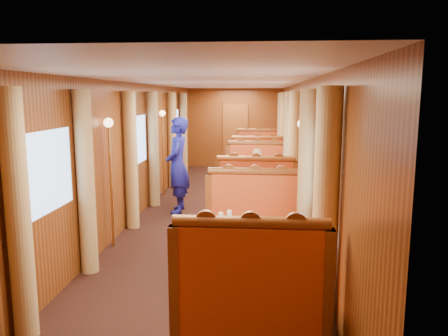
# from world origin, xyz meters

# --- Properties ---
(floor) EXTENTS (3.00, 12.00, 0.01)m
(floor) POSITION_xyz_m (0.00, 0.00, 0.00)
(floor) COLOR black
(floor) RESTS_ON ground
(ceiling) EXTENTS (3.00, 12.00, 0.01)m
(ceiling) POSITION_xyz_m (0.00, 0.00, 2.50)
(ceiling) COLOR silver
(ceiling) RESTS_ON wall_left
(wall_far) EXTENTS (3.00, 0.01, 2.50)m
(wall_far) POSITION_xyz_m (0.00, 6.00, 1.25)
(wall_far) COLOR brown
(wall_far) RESTS_ON floor
(wall_near) EXTENTS (3.00, 0.01, 2.50)m
(wall_near) POSITION_xyz_m (0.00, -6.00, 1.25)
(wall_near) COLOR brown
(wall_near) RESTS_ON floor
(wall_left) EXTENTS (0.01, 12.00, 2.50)m
(wall_left) POSITION_xyz_m (-1.50, 0.00, 1.25)
(wall_left) COLOR brown
(wall_left) RESTS_ON floor
(wall_right) EXTENTS (0.01, 12.00, 2.50)m
(wall_right) POSITION_xyz_m (1.50, 0.00, 1.25)
(wall_right) COLOR brown
(wall_right) RESTS_ON floor
(doorway_far) EXTENTS (0.80, 0.04, 2.00)m
(doorway_far) POSITION_xyz_m (0.00, 5.97, 1.00)
(doorway_far) COLOR brown
(doorway_far) RESTS_ON floor
(table_near) EXTENTS (1.05, 0.72, 0.75)m
(table_near) POSITION_xyz_m (0.75, -3.50, 0.38)
(table_near) COLOR white
(table_near) RESTS_ON floor
(banquette_near_fwd) EXTENTS (1.30, 0.55, 1.34)m
(banquette_near_fwd) POSITION_xyz_m (0.75, -4.51, 0.42)
(banquette_near_fwd) COLOR red
(banquette_near_fwd) RESTS_ON floor
(banquette_near_aft) EXTENTS (1.30, 0.55, 1.34)m
(banquette_near_aft) POSITION_xyz_m (0.75, -2.49, 0.42)
(banquette_near_aft) COLOR red
(banquette_near_aft) RESTS_ON floor
(table_mid) EXTENTS (1.05, 0.72, 0.75)m
(table_mid) POSITION_xyz_m (0.75, 0.00, 0.38)
(table_mid) COLOR white
(table_mid) RESTS_ON floor
(banquette_mid_fwd) EXTENTS (1.30, 0.55, 1.34)m
(banquette_mid_fwd) POSITION_xyz_m (0.75, -1.01, 0.42)
(banquette_mid_fwd) COLOR red
(banquette_mid_fwd) RESTS_ON floor
(banquette_mid_aft) EXTENTS (1.30, 0.55, 1.34)m
(banquette_mid_aft) POSITION_xyz_m (0.75, 1.01, 0.42)
(banquette_mid_aft) COLOR red
(banquette_mid_aft) RESTS_ON floor
(table_far) EXTENTS (1.05, 0.72, 0.75)m
(table_far) POSITION_xyz_m (0.75, 3.50, 0.38)
(table_far) COLOR white
(table_far) RESTS_ON floor
(banquette_far_fwd) EXTENTS (1.30, 0.55, 1.34)m
(banquette_far_fwd) POSITION_xyz_m (0.75, 2.49, 0.42)
(banquette_far_fwd) COLOR red
(banquette_far_fwd) RESTS_ON floor
(banquette_far_aft) EXTENTS (1.30, 0.55, 1.34)m
(banquette_far_aft) POSITION_xyz_m (0.75, 4.51, 0.42)
(banquette_far_aft) COLOR red
(banquette_far_aft) RESTS_ON floor
(tea_tray) EXTENTS (0.42, 0.38, 0.01)m
(tea_tray) POSITION_xyz_m (0.63, -3.58, 0.76)
(tea_tray) COLOR silver
(tea_tray) RESTS_ON table_near
(teapot_left) EXTENTS (0.19, 0.15, 0.14)m
(teapot_left) POSITION_xyz_m (0.61, -3.58, 0.82)
(teapot_left) COLOR silver
(teapot_left) RESTS_ON tea_tray
(teapot_right) EXTENTS (0.18, 0.15, 0.12)m
(teapot_right) POSITION_xyz_m (0.76, -3.59, 0.81)
(teapot_right) COLOR silver
(teapot_right) RESTS_ON tea_tray
(teapot_back) EXTENTS (0.18, 0.14, 0.14)m
(teapot_back) POSITION_xyz_m (0.69, -3.42, 0.82)
(teapot_back) COLOR silver
(teapot_back) RESTS_ON tea_tray
(fruit_plate) EXTENTS (0.24, 0.24, 0.05)m
(fruit_plate) POSITION_xyz_m (1.05, -3.65, 0.77)
(fruit_plate) COLOR white
(fruit_plate) RESTS_ON table_near
(cup_inboard) EXTENTS (0.08, 0.08, 0.26)m
(cup_inboard) POSITION_xyz_m (0.40, -3.39, 0.86)
(cup_inboard) COLOR white
(cup_inboard) RESTS_ON table_near
(cup_outboard) EXTENTS (0.08, 0.08, 0.26)m
(cup_outboard) POSITION_xyz_m (0.48, -3.29, 0.86)
(cup_outboard) COLOR white
(cup_outboard) RESTS_ON table_near
(rose_vase_mid) EXTENTS (0.06, 0.06, 0.36)m
(rose_vase_mid) POSITION_xyz_m (0.78, 0.01, 0.93)
(rose_vase_mid) COLOR silver
(rose_vase_mid) RESTS_ON table_mid
(rose_vase_far) EXTENTS (0.06, 0.06, 0.36)m
(rose_vase_far) POSITION_xyz_m (0.79, 3.46, 0.93)
(rose_vase_far) COLOR silver
(rose_vase_far) RESTS_ON table_far
(window_left_near) EXTENTS (0.01, 1.20, 0.90)m
(window_left_near) POSITION_xyz_m (-1.49, -3.50, 1.45)
(window_left_near) COLOR #84ADE0
(window_left_near) RESTS_ON wall_left
(curtain_left_near_a) EXTENTS (0.22, 0.22, 2.35)m
(curtain_left_near_a) POSITION_xyz_m (-1.38, -4.28, 1.18)
(curtain_left_near_a) COLOR tan
(curtain_left_near_a) RESTS_ON floor
(curtain_left_near_b) EXTENTS (0.22, 0.22, 2.35)m
(curtain_left_near_b) POSITION_xyz_m (-1.38, -2.72, 1.18)
(curtain_left_near_b) COLOR tan
(curtain_left_near_b) RESTS_ON floor
(window_right_near) EXTENTS (0.01, 1.20, 0.90)m
(window_right_near) POSITION_xyz_m (1.49, -3.50, 1.45)
(window_right_near) COLOR #84ADE0
(window_right_near) RESTS_ON wall_right
(curtain_right_near_a) EXTENTS (0.22, 0.22, 2.35)m
(curtain_right_near_a) POSITION_xyz_m (1.38, -4.28, 1.18)
(curtain_right_near_a) COLOR tan
(curtain_right_near_a) RESTS_ON floor
(curtain_right_near_b) EXTENTS (0.22, 0.22, 2.35)m
(curtain_right_near_b) POSITION_xyz_m (1.38, -2.72, 1.18)
(curtain_right_near_b) COLOR tan
(curtain_right_near_b) RESTS_ON floor
(window_left_mid) EXTENTS (0.01, 1.20, 0.90)m
(window_left_mid) POSITION_xyz_m (-1.49, 0.00, 1.45)
(window_left_mid) COLOR #84ADE0
(window_left_mid) RESTS_ON wall_left
(curtain_left_mid_a) EXTENTS (0.22, 0.22, 2.35)m
(curtain_left_mid_a) POSITION_xyz_m (-1.38, -0.78, 1.18)
(curtain_left_mid_a) COLOR tan
(curtain_left_mid_a) RESTS_ON floor
(curtain_left_mid_b) EXTENTS (0.22, 0.22, 2.35)m
(curtain_left_mid_b) POSITION_xyz_m (-1.38, 0.78, 1.18)
(curtain_left_mid_b) COLOR tan
(curtain_left_mid_b) RESTS_ON floor
(window_right_mid) EXTENTS (0.01, 1.20, 0.90)m
(window_right_mid) POSITION_xyz_m (1.49, 0.00, 1.45)
(window_right_mid) COLOR #84ADE0
(window_right_mid) RESTS_ON wall_right
(curtain_right_mid_a) EXTENTS (0.22, 0.22, 2.35)m
(curtain_right_mid_a) POSITION_xyz_m (1.38, -0.78, 1.18)
(curtain_right_mid_a) COLOR tan
(curtain_right_mid_a) RESTS_ON floor
(curtain_right_mid_b) EXTENTS (0.22, 0.22, 2.35)m
(curtain_right_mid_b) POSITION_xyz_m (1.38, 0.78, 1.18)
(curtain_right_mid_b) COLOR tan
(curtain_right_mid_b) RESTS_ON floor
(window_left_far) EXTENTS (0.01, 1.20, 0.90)m
(window_left_far) POSITION_xyz_m (-1.49, 3.50, 1.45)
(window_left_far) COLOR #84ADE0
(window_left_far) RESTS_ON wall_left
(curtain_left_far_a) EXTENTS (0.22, 0.22, 2.35)m
(curtain_left_far_a) POSITION_xyz_m (-1.38, 2.72, 1.18)
(curtain_left_far_a) COLOR tan
(curtain_left_far_a) RESTS_ON floor
(curtain_left_far_b) EXTENTS (0.22, 0.22, 2.35)m
(curtain_left_far_b) POSITION_xyz_m (-1.38, 4.28, 1.18)
(curtain_left_far_b) COLOR tan
(curtain_left_far_b) RESTS_ON floor
(window_right_far) EXTENTS (0.01, 1.20, 0.90)m
(window_right_far) POSITION_xyz_m (1.49, 3.50, 1.45)
(window_right_far) COLOR #84ADE0
(window_right_far) RESTS_ON wall_right
(curtain_right_far_a) EXTENTS (0.22, 0.22, 2.35)m
(curtain_right_far_a) POSITION_xyz_m (1.38, 2.72, 1.18)
(curtain_right_far_a) COLOR tan
(curtain_right_far_a) RESTS_ON floor
(curtain_right_far_b) EXTENTS (0.22, 0.22, 2.35)m
(curtain_right_far_b) POSITION_xyz_m (1.38, 4.28, 1.18)
(curtain_right_far_b) COLOR tan
(curtain_right_far_b) RESTS_ON floor
(sconce_left_fore) EXTENTS (0.14, 0.14, 1.95)m
(sconce_left_fore) POSITION_xyz_m (-1.40, -1.75, 1.38)
(sconce_left_fore) COLOR #BF8C3F
(sconce_left_fore) RESTS_ON floor
(sconce_right_fore) EXTENTS (0.14, 0.14, 1.95)m
(sconce_right_fore) POSITION_xyz_m (1.40, -1.75, 1.38)
(sconce_right_fore) COLOR #BF8C3F
(sconce_right_fore) RESTS_ON floor
(sconce_left_aft) EXTENTS (0.14, 0.14, 1.95)m
(sconce_left_aft) POSITION_xyz_m (-1.40, 1.75, 1.38)
(sconce_left_aft) COLOR #BF8C3F
(sconce_left_aft) RESTS_ON floor
(sconce_right_aft) EXTENTS (0.14, 0.14, 1.95)m
(sconce_right_aft) POSITION_xyz_m (1.40, 1.75, 1.38)
(sconce_right_aft) COLOR #BF8C3F
(sconce_right_aft) RESTS_ON floor
(steward) EXTENTS (0.51, 0.72, 1.86)m
(steward) POSITION_xyz_m (-0.79, 0.32, 0.93)
(steward) COLOR navy
(steward) RESTS_ON floor
(passenger) EXTENTS (0.40, 0.44, 0.76)m
(passenger) POSITION_xyz_m (0.75, 0.81, 0.74)
(passenger) COLOR beige
(passenger) RESTS_ON banquette_mid_aft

